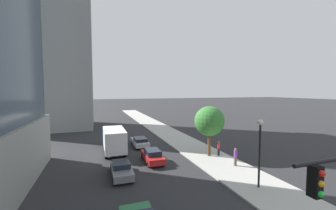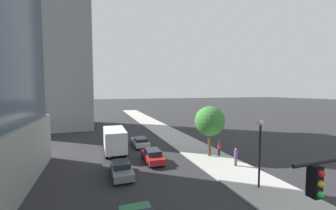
{
  "view_description": "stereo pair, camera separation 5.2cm",
  "coord_description": "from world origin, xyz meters",
  "views": [
    {
      "loc": [
        -4.14,
        -2.04,
        7.81
      ],
      "look_at": [
        0.75,
        11.9,
        6.8
      ],
      "focal_mm": 22.27,
      "sensor_mm": 36.0,
      "label": 1
    },
    {
      "loc": [
        -4.09,
        -2.06,
        7.81
      ],
      "look_at": [
        0.75,
        11.9,
        6.8
      ],
      "focal_mm": 22.27,
      "sensor_mm": 36.0,
      "label": 2
    }
  ],
  "objects": [
    {
      "name": "construction_building",
      "position": [
        -11.77,
        46.58,
        19.38
      ],
      "size": [
        15.29,
        18.77,
        45.25
      ],
      "color": "gray",
      "rests_on": "ground"
    },
    {
      "name": "car_red",
      "position": [
        1.66,
        19.6,
        0.7
      ],
      "size": [
        1.76,
        4.3,
        1.4
      ],
      "color": "red",
      "rests_on": "ground"
    },
    {
      "name": "sidewalk",
      "position": [
        8.27,
        20.0,
        0.07
      ],
      "size": [
        5.06,
        120.0,
        0.15
      ],
      "primitive_type": "cube",
      "color": "#B2AFA8",
      "rests_on": "ground"
    },
    {
      "name": "car_gray",
      "position": [
        -2.02,
        16.79,
        0.66
      ],
      "size": [
        1.76,
        4.11,
        1.33
      ],
      "color": "slate",
      "rests_on": "ground"
    },
    {
      "name": "pedestrian_purple_shirt",
      "position": [
        9.27,
        15.35,
        1.08
      ],
      "size": [
        0.34,
        0.34,
        1.81
      ],
      "color": "brown",
      "rests_on": "sidewalk"
    },
    {
      "name": "box_truck",
      "position": [
        -2.02,
        24.97,
        1.76
      ],
      "size": [
        2.44,
        7.9,
        3.1
      ],
      "color": "#1E4799",
      "rests_on": "ground"
    },
    {
      "name": "street_lamp",
      "position": [
        7.99,
        10.74,
        3.73
      ],
      "size": [
        0.44,
        0.44,
        5.42
      ],
      "color": "black",
      "rests_on": "sidewalk"
    },
    {
      "name": "street_tree",
      "position": [
        8.42,
        19.12,
        4.25
      ],
      "size": [
        3.5,
        3.5,
        5.87
      ],
      "color": "brown",
      "rests_on": "sidewalk"
    },
    {
      "name": "pedestrian_red_shirt",
      "position": [
        9.51,
        18.79,
        1.05
      ],
      "size": [
        0.34,
        0.34,
        1.76
      ],
      "color": "black",
      "rests_on": "sidewalk"
    },
    {
      "name": "car_silver",
      "position": [
        1.66,
        26.52,
        0.67
      ],
      "size": [
        1.89,
        4.54,
        1.29
      ],
      "color": "#B7B7BC",
      "rests_on": "ground"
    }
  ]
}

